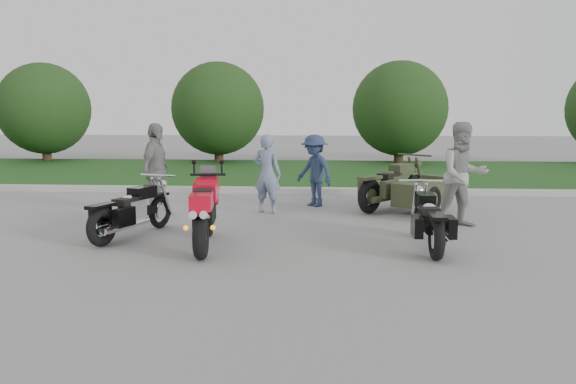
# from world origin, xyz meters

# --- Properties ---
(ground) EXTENTS (80.00, 80.00, 0.00)m
(ground) POSITION_xyz_m (0.00, 0.00, 0.00)
(ground) COLOR gray
(ground) RESTS_ON ground
(curb) EXTENTS (60.00, 0.30, 0.15)m
(curb) POSITION_xyz_m (0.00, 6.00, 0.07)
(curb) COLOR #B3B1A9
(curb) RESTS_ON ground
(grass_strip) EXTENTS (60.00, 8.00, 0.14)m
(grass_strip) POSITION_xyz_m (0.00, 10.15, 0.07)
(grass_strip) COLOR #26551D
(grass_strip) RESTS_ON ground
(tree_far_left) EXTENTS (3.60, 3.60, 4.00)m
(tree_far_left) POSITION_xyz_m (-10.00, 13.50, 2.19)
(tree_far_left) COLOR #3F2B1C
(tree_far_left) RESTS_ON ground
(tree_mid_left) EXTENTS (3.60, 3.60, 4.00)m
(tree_mid_left) POSITION_xyz_m (-3.00, 13.50, 2.19)
(tree_mid_left) COLOR #3F2B1C
(tree_mid_left) RESTS_ON ground
(tree_mid_right) EXTENTS (3.60, 3.60, 4.00)m
(tree_mid_right) POSITION_xyz_m (4.00, 13.50, 2.19)
(tree_mid_right) COLOR #3F2B1C
(tree_mid_right) RESTS_ON ground
(sportbike_red) EXTENTS (0.54, 2.15, 1.02)m
(sportbike_red) POSITION_xyz_m (-0.65, 0.13, 0.60)
(sportbike_red) COLOR black
(sportbike_red) RESTS_ON ground
(cruiser_left) EXTENTS (0.83, 2.06, 0.82)m
(cruiser_left) POSITION_xyz_m (-2.06, 0.74, 0.42)
(cruiser_left) COLOR black
(cruiser_left) RESTS_ON ground
(cruiser_right) EXTENTS (0.35, 2.12, 0.82)m
(cruiser_right) POSITION_xyz_m (2.81, 0.27, 0.42)
(cruiser_right) COLOR black
(cruiser_right) RESTS_ON ground
(cruiser_sidecar) EXTENTS (2.04, 2.27, 0.95)m
(cruiser_sidecar) POSITION_xyz_m (2.96, 3.58, 0.45)
(cruiser_sidecar) COLOR black
(cruiser_sidecar) RESTS_ON ground
(person_stripe) EXTENTS (0.70, 0.57, 1.65)m
(person_stripe) POSITION_xyz_m (0.00, 3.20, 0.82)
(person_stripe) COLOR slate
(person_stripe) RESTS_ON ground
(person_grey) EXTENTS (1.07, 0.91, 1.92)m
(person_grey) POSITION_xyz_m (3.71, 2.02, 0.96)
(person_grey) COLOR #979792
(person_grey) RESTS_ON ground
(person_denim) EXTENTS (1.14, 1.15, 1.60)m
(person_denim) POSITION_xyz_m (0.96, 4.10, 0.80)
(person_denim) COLOR navy
(person_denim) RESTS_ON ground
(person_back) EXTENTS (0.55, 1.14, 1.88)m
(person_back) POSITION_xyz_m (-2.19, 2.69, 0.94)
(person_back) COLOR gray
(person_back) RESTS_ON ground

